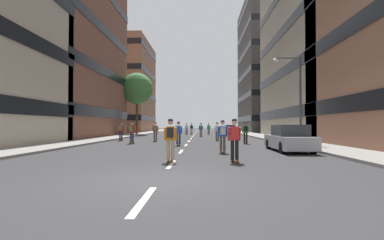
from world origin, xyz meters
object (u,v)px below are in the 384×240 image
Objects in this scene: skater_3 at (155,130)px; skater_10 at (191,128)px; skater_1 at (246,131)px; skater_6 at (209,128)px; parked_car_mid at (230,130)px; skater_7 at (201,128)px; skater_0 at (170,137)px; skater_12 at (178,132)px; streetlamp_right at (295,90)px; skater_2 at (132,131)px; parked_car_near at (289,139)px; skater_13 at (223,134)px; skater_11 at (121,130)px; street_tree_near at (137,89)px; skater_5 at (235,138)px; skater_8 at (217,130)px; skater_4 at (201,129)px; skater_9 at (187,128)px.

skater_3 is 18.91m from skater_10.
skater_1 is 1.00× the size of skater_6.
parked_car_mid is 2.47× the size of skater_7.
skater_1 is (4.80, 11.01, 0.00)m from skater_0.
skater_7 is (1.22, 29.40, 0.00)m from skater_0.
skater_12 is at bearing -157.57° from skater_1.
parked_car_mid is at bearing 55.99° from skater_7.
streetlamp_right is 3.65× the size of skater_0.
skater_2 is 1.00× the size of skater_3.
skater_6 reaches higher than parked_car_near.
skater_2 is at bearing 133.64° from skater_13.
parked_car_near is 2.47× the size of skater_11.
skater_1 and skater_10 have the same top height.
street_tree_near is at bearing 128.56° from streetlamp_right.
skater_11 is (-3.42, 0.76, 0.00)m from skater_3.
skater_2 and skater_11 have the same top height.
skater_5 and skater_8 have the same top height.
skater_13 is at bearing -87.38° from skater_7.
parked_car_mid is 2.47× the size of skater_5.
skater_3 reaches higher than parked_car_near.
skater_4 is at bearing 93.34° from skater_13.
skater_4 and skater_12 have the same top height.
skater_0 is 1.00× the size of skater_13.
skater_4 is at bearing 99.73° from skater_8.
skater_0 is 1.00× the size of skater_8.
skater_5 is 3.64m from skater_13.
skater_1 is 11.72m from skater_11.
skater_1 is 4.60m from skater_8.
street_tree_near is 5.32× the size of skater_10.
streetlamp_right is at bearing -66.19° from skater_9.
skater_6 is at bearing 65.08° from skater_7.
parked_car_mid is 2.47× the size of skater_12.
skater_4 and skater_10 have the same top height.
skater_8 is at bearing -54.03° from street_tree_near.
skater_12 is 1.00× the size of skater_13.
skater_2 is (-12.65, 1.11, -3.12)m from streetlamp_right.
skater_6 is 3.62m from skater_9.
skater_3 is (5.82, -17.24, -6.12)m from street_tree_near.
parked_car_near is at bearing 52.22° from skater_5.
skater_7 is at bearing 73.42° from skater_2.
skater_3 is at bearing -106.43° from skater_6.
skater_4 is (5.53, 13.58, 0.00)m from skater_2.
skater_9 is at bearing 113.81° from streetlamp_right.
skater_4 is at bearing -90.29° from skater_7.
skater_5 is 17.07m from skater_11.
skater_3 is at bearing 102.09° from skater_0.
skater_11 is (-6.04, -17.96, 0.00)m from skater_10.
skater_7 reaches higher than parked_car_near.
skater_0 is at bearing -88.10° from skater_9.
streetlamp_right is at bearing 67.24° from parked_car_near.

